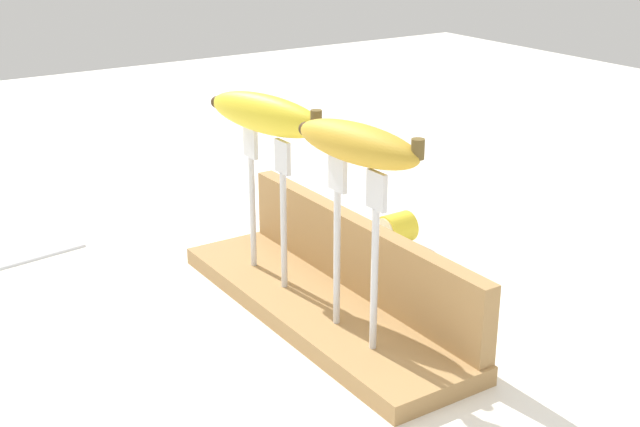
{
  "coord_description": "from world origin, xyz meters",
  "views": [
    {
      "loc": [
        0.69,
        -0.46,
        0.43
      ],
      "look_at": [
        0.0,
        0.0,
        0.12
      ],
      "focal_mm": 47.57,
      "sensor_mm": 36.0,
      "label": 1
    }
  ],
  "objects_px": {
    "fork_stand_left": "(267,192)",
    "fork_stand_right": "(356,235)",
    "banana_raised_left": "(265,114)",
    "banana_raised_right": "(357,143)",
    "banana_chunk_near": "(396,229)"
  },
  "relations": [
    {
      "from": "banana_raised_right",
      "to": "banana_chunk_near",
      "type": "bearing_deg",
      "value": 133.61
    },
    {
      "from": "fork_stand_left",
      "to": "fork_stand_right",
      "type": "distance_m",
      "value": 0.17
    },
    {
      "from": "fork_stand_right",
      "to": "banana_raised_left",
      "type": "bearing_deg",
      "value": -180.0
    },
    {
      "from": "fork_stand_left",
      "to": "banana_raised_right",
      "type": "xyz_separation_m",
      "value": [
        0.17,
        -0.0,
        0.1
      ]
    },
    {
      "from": "fork_stand_left",
      "to": "fork_stand_right",
      "type": "xyz_separation_m",
      "value": [
        0.17,
        0.0,
        0.01
      ]
    },
    {
      "from": "fork_stand_right",
      "to": "banana_raised_right",
      "type": "xyz_separation_m",
      "value": [
        -0.0,
        -0.0,
        0.09
      ]
    },
    {
      "from": "fork_stand_left",
      "to": "banana_raised_right",
      "type": "bearing_deg",
      "value": -0.0
    },
    {
      "from": "fork_stand_left",
      "to": "banana_raised_left",
      "type": "xyz_separation_m",
      "value": [
        -0.0,
        -0.0,
        0.09
      ]
    },
    {
      "from": "fork_stand_left",
      "to": "banana_raised_left",
      "type": "bearing_deg",
      "value": -167.41
    },
    {
      "from": "banana_raised_left",
      "to": "banana_raised_right",
      "type": "relative_size",
      "value": 1.13
    },
    {
      "from": "fork_stand_left",
      "to": "fork_stand_right",
      "type": "relative_size",
      "value": 0.95
    },
    {
      "from": "banana_raised_right",
      "to": "banana_raised_left",
      "type": "bearing_deg",
      "value": -180.0
    },
    {
      "from": "banana_raised_right",
      "to": "banana_chunk_near",
      "type": "distance_m",
      "value": 0.35
    },
    {
      "from": "banana_raised_right",
      "to": "banana_chunk_near",
      "type": "xyz_separation_m",
      "value": [
        -0.2,
        0.21,
        -0.2
      ]
    },
    {
      "from": "banana_chunk_near",
      "to": "banana_raised_left",
      "type": "bearing_deg",
      "value": -81.22
    }
  ]
}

